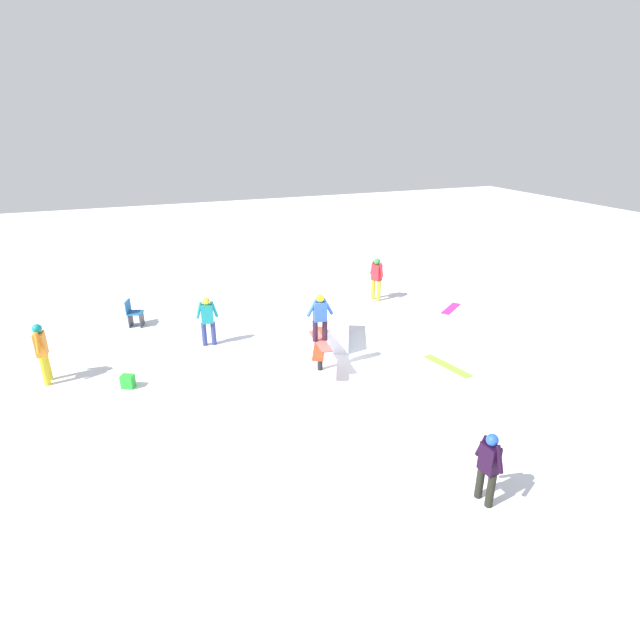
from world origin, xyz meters
TOP-DOWN VIEW (x-y plane):
  - ground_plane at (0.00, 0.00)m, footprint 60.00×60.00m
  - rail_feature at (0.00, 0.00)m, footprint 1.93×1.09m
  - snow_kicker_ramp at (-1.68, 0.77)m, footprint 2.26×2.12m
  - main_rider_on_rail at (0.00, 0.00)m, footprint 1.41×0.72m
  - bystander_teal at (-2.65, -2.45)m, footprint 0.26×0.64m
  - bystander_red at (-4.39, 3.94)m, footprint 0.62×0.32m
  - bystander_black at (5.63, 0.84)m, footprint 0.64×0.23m
  - bystander_orange at (-1.89, -6.64)m, footprint 0.66×0.25m
  - loose_snowboard_magenta at (-2.55, 5.96)m, footprint 0.96×1.18m
  - loose_snowboard_lime at (1.09, 3.26)m, footprint 1.55×0.60m
  - folding_chair at (-4.98, -4.43)m, footprint 0.56×0.56m
  - backpack_on_snow at (-0.86, -4.77)m, footprint 0.33×0.37m

SIDE VIEW (x-z plane):
  - ground_plane at x=0.00m, z-range 0.00..0.00m
  - loose_snowboard_magenta at x=-2.55m, z-range 0.00..0.02m
  - loose_snowboard_lime at x=1.09m, z-range 0.00..0.02m
  - backpack_on_snow at x=-0.86m, z-range 0.00..0.34m
  - snow_kicker_ramp at x=-1.68m, z-range 0.00..0.70m
  - folding_chair at x=-4.98m, z-range -0.03..0.85m
  - rail_feature at x=0.00m, z-range 0.27..1.09m
  - bystander_black at x=5.63m, z-range 0.08..1.46m
  - bystander_teal at x=-2.65m, z-range 0.09..1.57m
  - bystander_red at x=-4.39m, z-range 0.10..1.66m
  - bystander_orange at x=-1.89m, z-range 0.10..1.69m
  - main_rider_on_rail at x=0.00m, z-range 0.81..2.11m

